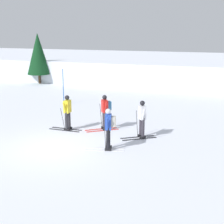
{
  "coord_description": "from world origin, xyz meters",
  "views": [
    {
      "loc": [
        6.43,
        -11.43,
        4.77
      ],
      "look_at": [
        1.45,
        3.18,
        0.9
      ],
      "focal_mm": 53.63,
      "sensor_mm": 36.0,
      "label": 1
    }
  ],
  "objects_px": {
    "skier_blue": "(109,127)",
    "skier_yellow": "(67,112)",
    "skier_red": "(105,110)",
    "skier_white": "(142,118)",
    "trail_marker_pole": "(63,87)",
    "conifer_far_left": "(38,54)"
  },
  "relations": [
    {
      "from": "skier_yellow",
      "to": "skier_red",
      "type": "relative_size",
      "value": 1.0
    },
    {
      "from": "trail_marker_pole",
      "to": "conifer_far_left",
      "type": "bearing_deg",
      "value": 130.48
    },
    {
      "from": "skier_white",
      "to": "trail_marker_pole",
      "type": "bearing_deg",
      "value": 141.74
    },
    {
      "from": "skier_blue",
      "to": "conifer_far_left",
      "type": "height_order",
      "value": "conifer_far_left"
    },
    {
      "from": "skier_blue",
      "to": "conifer_far_left",
      "type": "bearing_deg",
      "value": 129.51
    },
    {
      "from": "skier_white",
      "to": "skier_yellow",
      "type": "relative_size",
      "value": 1.0
    },
    {
      "from": "skier_yellow",
      "to": "skier_white",
      "type": "bearing_deg",
      "value": -0.3
    },
    {
      "from": "skier_blue",
      "to": "skier_red",
      "type": "xyz_separation_m",
      "value": [
        -1.09,
        2.56,
        0.0
      ]
    },
    {
      "from": "skier_blue",
      "to": "skier_yellow",
      "type": "relative_size",
      "value": 1.0
    },
    {
      "from": "skier_white",
      "to": "skier_blue",
      "type": "distance_m",
      "value": 2.09
    },
    {
      "from": "skier_white",
      "to": "skier_blue",
      "type": "bearing_deg",
      "value": -114.99
    },
    {
      "from": "skier_blue",
      "to": "conifer_far_left",
      "type": "xyz_separation_m",
      "value": [
        -11.4,
        13.82,
        1.66
      ]
    },
    {
      "from": "skier_yellow",
      "to": "skier_red",
      "type": "distance_m",
      "value": 1.8
    },
    {
      "from": "skier_red",
      "to": "conifer_far_left",
      "type": "bearing_deg",
      "value": 132.47
    },
    {
      "from": "skier_white",
      "to": "trail_marker_pole",
      "type": "relative_size",
      "value": 0.75
    },
    {
      "from": "skier_white",
      "to": "trail_marker_pole",
      "type": "xyz_separation_m",
      "value": [
        -6.42,
        5.06,
        0.22
      ]
    },
    {
      "from": "skier_yellow",
      "to": "trail_marker_pole",
      "type": "bearing_deg",
      "value": 118.73
    },
    {
      "from": "skier_red",
      "to": "trail_marker_pole",
      "type": "relative_size",
      "value": 0.75
    },
    {
      "from": "trail_marker_pole",
      "to": "conifer_far_left",
      "type": "height_order",
      "value": "conifer_far_left"
    },
    {
      "from": "skier_white",
      "to": "skier_yellow",
      "type": "distance_m",
      "value": 3.65
    },
    {
      "from": "skier_white",
      "to": "skier_blue",
      "type": "relative_size",
      "value": 1.0
    },
    {
      "from": "skier_red",
      "to": "conifer_far_left",
      "type": "height_order",
      "value": "conifer_far_left"
    }
  ]
}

